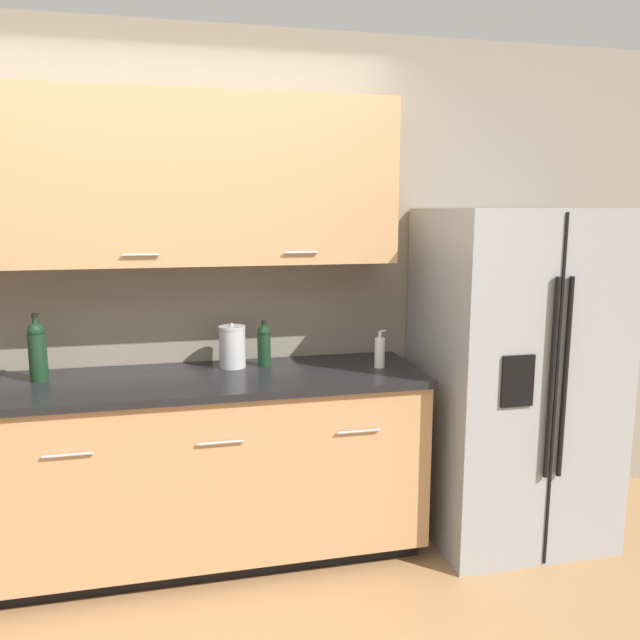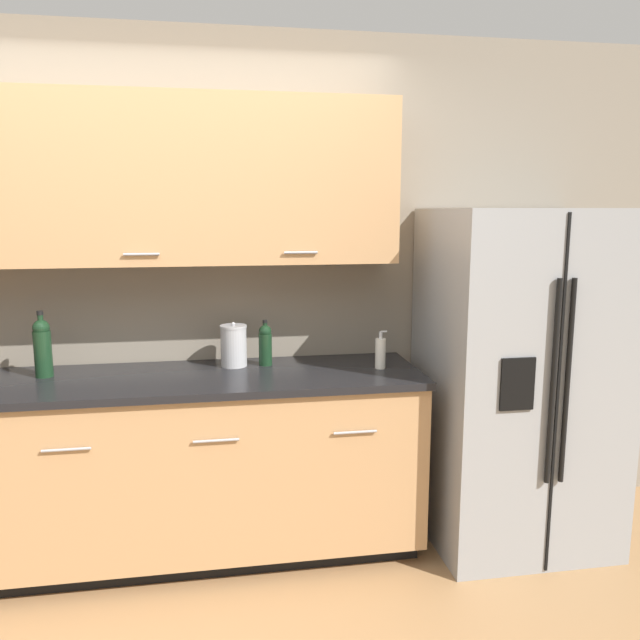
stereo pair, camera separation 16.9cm
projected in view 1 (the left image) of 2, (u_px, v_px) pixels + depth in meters
The scene contains 7 objects.
wall_back at pixel (147, 257), 3.08m from camera, with size 10.00×0.39×2.60m.
counter_unit at pixel (152, 472), 2.98m from camera, with size 2.62×0.64×0.93m.
refrigerator at pixel (512, 375), 3.25m from camera, with size 0.88×0.80×1.71m.
wine_bottle at pixel (37, 350), 2.86m from camera, with size 0.08×0.08×0.32m.
soap_dispenser at pixel (380, 352), 3.12m from camera, with size 0.06×0.05×0.19m.
oil_bottle at pixel (264, 345), 3.15m from camera, with size 0.07×0.07×0.23m.
steel_canister at pixel (232, 347), 3.12m from camera, with size 0.13×0.13×0.23m.
Camera 1 is at (0.14, -1.95, 1.70)m, focal length 35.00 mm.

